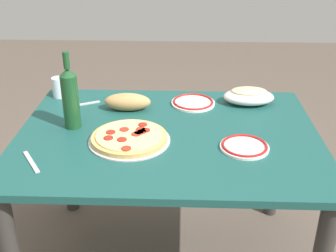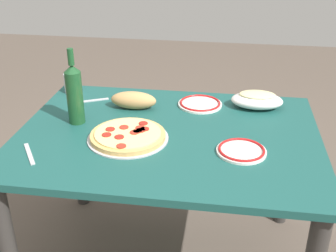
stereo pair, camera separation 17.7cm
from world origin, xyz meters
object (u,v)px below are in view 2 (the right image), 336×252
object	(u,v)px
side_plate_far	(200,104)
bread_loaf	(134,100)
side_plate_near	(241,150)
water_glass	(71,83)
dining_table	(168,156)
baked_pasta_dish	(257,99)
pepperoni_pizza	(128,136)
wine_bottle	(74,93)

from	to	relation	value
side_plate_far	bread_loaf	bearing A→B (deg)	14.46
side_plate_near	bread_loaf	world-z (taller)	bread_loaf
water_glass	bread_loaf	xyz separation A→B (m)	(-0.36, 0.14, -0.01)
dining_table	bread_loaf	xyz separation A→B (m)	(0.20, -0.22, 0.15)
side_plate_far	bread_loaf	xyz separation A→B (m)	(0.30, 0.08, 0.03)
water_glass	side_plate_far	world-z (taller)	water_glass
water_glass	dining_table	bearing A→B (deg)	146.50
baked_pasta_dish	side_plate_far	bearing A→B (deg)	3.30
pepperoni_pizza	bread_loaf	distance (m)	0.31
dining_table	side_plate_far	distance (m)	0.34
baked_pasta_dish	wine_bottle	bearing A→B (deg)	19.41
wine_bottle	dining_table	bearing A→B (deg)	174.52
baked_pasta_dish	bread_loaf	distance (m)	0.58
side_plate_far	side_plate_near	bearing A→B (deg)	114.58
side_plate_far	pepperoni_pizza	bearing A→B (deg)	55.47
dining_table	side_plate_far	size ratio (longest dim) A/B	6.02
wine_bottle	side_plate_far	xyz separation A→B (m)	(-0.52, -0.26, -0.13)
dining_table	baked_pasta_dish	distance (m)	0.51
side_plate_near	water_glass	bearing A→B (deg)	-29.75
pepperoni_pizza	wine_bottle	xyz separation A→B (m)	(0.26, -0.12, 0.12)
wine_bottle	side_plate_far	bearing A→B (deg)	-153.29
side_plate_near	side_plate_far	xyz separation A→B (m)	(0.19, -0.42, -0.00)
pepperoni_pizza	baked_pasta_dish	distance (m)	0.66
wine_bottle	bread_loaf	bearing A→B (deg)	-139.46
water_glass	baked_pasta_dish	bearing A→B (deg)	176.85
dining_table	pepperoni_pizza	world-z (taller)	pepperoni_pizza
side_plate_far	baked_pasta_dish	bearing A→B (deg)	-176.70
side_plate_near	side_plate_far	distance (m)	0.46
baked_pasta_dish	wine_bottle	distance (m)	0.83
wine_bottle	baked_pasta_dish	bearing A→B (deg)	-160.59
bread_loaf	baked_pasta_dish	bearing A→B (deg)	-170.63
side_plate_near	bread_loaf	distance (m)	0.61
pepperoni_pizza	water_glass	size ratio (longest dim) A/B	3.29
wine_bottle	side_plate_near	size ratio (longest dim) A/B	1.73
baked_pasta_dish	side_plate_far	world-z (taller)	baked_pasta_dish
pepperoni_pizza	side_plate_near	size ratio (longest dim) A/B	1.72
side_plate_near	bread_loaf	size ratio (longest dim) A/B	0.90
pepperoni_pizza	side_plate_near	xyz separation A→B (m)	(-0.45, 0.04, -0.01)
side_plate_near	wine_bottle	bearing A→B (deg)	-12.86
dining_table	baked_pasta_dish	bearing A→B (deg)	-139.93
baked_pasta_dish	side_plate_near	distance (m)	0.44
water_glass	side_plate_far	distance (m)	0.67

